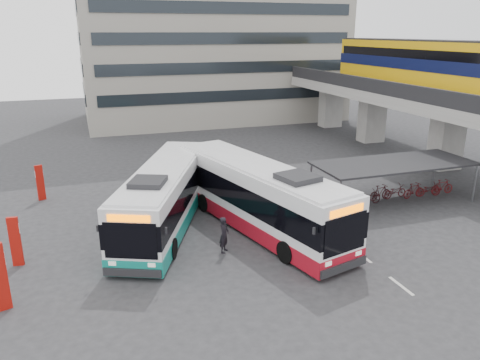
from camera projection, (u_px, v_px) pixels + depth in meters
name	position (u px, v px, depth m)	size (l,w,h in m)	color
ground	(288.00, 238.00, 24.45)	(120.00, 120.00, 0.00)	#28282B
viaduct	(418.00, 83.00, 38.66)	(8.00, 32.00, 9.68)	gray
bike_shelter	(392.00, 181.00, 29.38)	(10.00, 4.00, 2.54)	#595B60
office_block	(211.00, 12.00, 54.95)	(30.00, 15.00, 25.00)	gray
road_markings	(362.00, 255.00, 22.52)	(0.15, 7.60, 0.01)	beige
bus_main	(258.00, 196.00, 25.27)	(5.94, 13.30, 3.85)	white
bus_teal	(165.00, 197.00, 25.53)	(7.41, 12.35, 3.64)	white
pedestrian	(224.00, 235.00, 22.63)	(0.66, 0.43, 1.81)	black
sign_totem_mid	(15.00, 241.00, 21.22)	(0.52, 0.20, 2.38)	#9E1009
sign_totem_north	(40.00, 182.00, 29.60)	(0.49, 0.29, 2.30)	#9E1009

